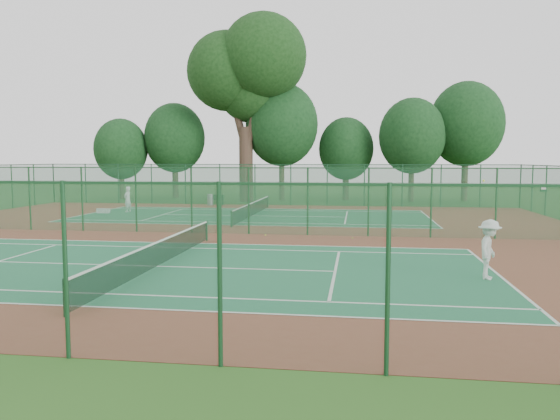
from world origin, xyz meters
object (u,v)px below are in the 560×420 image
at_px(player_far, 128,199).
at_px(trash_bin, 210,200).
at_px(player_near, 489,249).
at_px(bench, 216,200).
at_px(big_tree, 247,70).
at_px(kit_bag, 103,211).

xyz_separation_m(player_far, trash_bin, (4.38, 6.84, -0.49)).
height_order(player_near, bench, player_near).
bearing_deg(bench, big_tree, 64.28).
xyz_separation_m(trash_bin, kit_bag, (-5.82, -7.85, -0.29)).
bearing_deg(big_tree, player_far, -119.88).
distance_m(trash_bin, bench, 0.51).
bearing_deg(bench, kit_bag, -130.39).
height_order(player_near, kit_bag, player_near).
height_order(player_near, player_far, player_near).
bearing_deg(player_far, kit_bag, -41.72).
height_order(trash_bin, big_tree, big_tree).
distance_m(player_far, kit_bag, 1.93).
bearing_deg(kit_bag, player_near, -43.27).
height_order(player_far, bench, player_far).
distance_m(bench, kit_bag, 10.26).
bearing_deg(player_near, trash_bin, 53.20).
height_order(trash_bin, bench, trash_bin).
xyz_separation_m(trash_bin, bench, (0.42, 0.30, -0.01)).
distance_m(trash_bin, big_tree, 12.70).
bearing_deg(trash_bin, kit_bag, -126.55).
bearing_deg(kit_bag, bench, 49.27).
bearing_deg(trash_bin, bench, 35.64).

